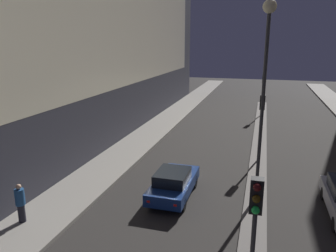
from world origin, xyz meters
name	(u,v)px	position (x,y,z in m)	size (l,w,h in m)	color
median_strip	(259,149)	(0.00, 19.91, 0.06)	(1.05, 37.81, 0.11)	#66605B
traffic_light_near	(255,220)	(0.00, 4.35, 3.21)	(0.32, 0.42, 4.20)	#383838
traffic_light_mid	(262,113)	(0.00, 17.44, 3.21)	(0.32, 0.42, 4.20)	#383838
traffic_light_far	(263,85)	(0.00, 31.13, 3.21)	(0.32, 0.42, 4.20)	#383838
street_lamp	(266,63)	(0.00, 11.86, 6.57)	(0.59, 0.59, 9.10)	#383838
car_left_lane	(174,183)	(-3.94, 11.18, 0.73)	(1.76, 4.18, 1.44)	navy
pedestrian_on_left_sidewalk	(20,202)	(-9.34, 6.87, 1.06)	(0.39, 0.39, 1.69)	black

